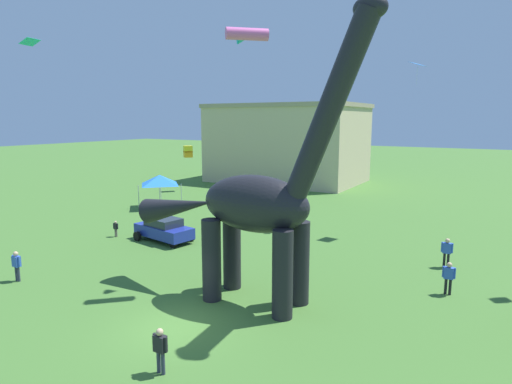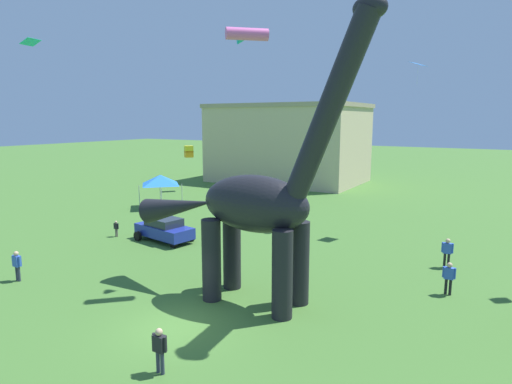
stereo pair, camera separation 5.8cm
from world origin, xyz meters
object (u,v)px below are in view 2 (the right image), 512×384
dinosaur_sculpture (254,204)px  person_near_flyer (17,263)px  person_photographer (447,250)px  kite_trailing (30,42)px  person_far_spectator (116,227)px  person_strolling_adult (449,275)px  kite_near_low (336,92)px  festival_canopy_tent (160,180)px  kite_apex (418,64)px  parked_sedan_left (164,229)px  person_watching_child (160,346)px  kite_mid_left (246,35)px  kite_far_right (189,152)px

dinosaur_sculpture → person_near_flyer: 12.52m
person_near_flyer → person_photographer: (18.12, 13.05, 0.06)m
person_near_flyer → kite_trailing: kite_trailing is taller
person_far_spectator → person_strolling_adult: person_strolling_adult is taller
kite_trailing → person_far_spectator: bearing=69.2°
dinosaur_sculpture → kite_near_low: size_ratio=7.69×
dinosaur_sculpture → festival_canopy_tent: size_ratio=3.87×
person_far_spectator → kite_apex: bearing=20.8°
parked_sedan_left → person_watching_child: size_ratio=2.91×
person_photographer → parked_sedan_left: bearing=-9.5°
festival_canopy_tent → kite_trailing: bearing=-78.1°
parked_sedan_left → kite_near_low: kite_near_low is taller
dinosaur_sculpture → kite_mid_left: dinosaur_sculpture is taller
kite_trailing → kite_apex: bearing=40.0°
dinosaur_sculpture → person_strolling_adult: 9.60m
person_near_flyer → kite_far_right: (-10.38, 26.04, 3.48)m
person_strolling_adult → kite_apex: bearing=-88.2°
dinosaur_sculpture → person_watching_child: dinosaur_sculpture is taller
person_strolling_adult → kite_mid_left: kite_mid_left is taller
parked_sedan_left → person_watching_child: parked_sedan_left is taller
dinosaur_sculpture → kite_near_low: bearing=85.2°
person_photographer → person_strolling_adult: bearing=75.6°
parked_sedan_left → person_near_flyer: parked_sedan_left is taller
person_near_flyer → person_watching_child: size_ratio=1.01×
kite_apex → kite_far_right: bearing=165.9°
person_watching_child → kite_apex: kite_apex is taller
festival_canopy_tent → kite_near_low: size_ratio=1.99×
dinosaur_sculpture → person_strolling_adult: (7.32, 5.15, -3.48)m
person_photographer → kite_near_low: bearing=-55.9°
person_near_flyer → dinosaur_sculpture: bearing=-164.9°
parked_sedan_left → kite_apex: kite_apex is taller
person_strolling_adult → person_photographer: size_ratio=0.95×
person_watching_child → festival_canopy_tent: bearing=-96.5°
dinosaur_sculpture → kite_mid_left: size_ratio=6.14×
person_near_flyer → person_photographer: person_photographer is taller
kite_apex → kite_mid_left: kite_mid_left is taller
person_far_spectator → festival_canopy_tent: (-4.35, 9.10, 1.87)m
parked_sedan_left → person_photographer: (16.82, 3.88, 0.18)m
dinosaur_sculpture → person_strolling_adult: bearing=22.8°
parked_sedan_left → kite_trailing: size_ratio=3.96×
person_far_spectator → person_watching_child: (13.92, -10.58, 0.25)m
person_strolling_adult → person_photographer: 3.99m
festival_canopy_tent → person_far_spectator: bearing=-64.4°
person_photographer → kite_apex: (-3.35, 6.66, 10.62)m
parked_sedan_left → festival_canopy_tent: festival_canopy_tent is taller
festival_canopy_tent → kite_mid_left: size_ratio=1.59×
person_photographer → kite_apex: size_ratio=1.08×
person_watching_child → kite_apex: 24.69m
person_photographer → festival_canopy_tent: festival_canopy_tent is taller
person_far_spectator → person_photographer: bearing=0.1°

